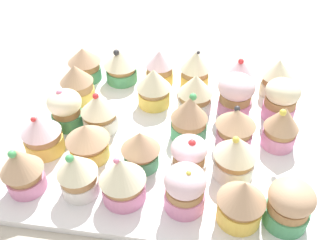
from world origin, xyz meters
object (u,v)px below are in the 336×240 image
(cupcake_0, at_px, (277,77))
(cupcake_13, at_px, (190,116))
(cupcake_2, at_px, (195,69))
(cupcake_14, at_px, (100,111))
(cupcake_8, at_px, (195,93))
(cupcake_26, at_px, (22,168))
(cupcake_11, at_px, (282,128))
(cupcake_21, at_px, (289,205))
(cupcake_25, at_px, (78,173))
(cupcake_20, at_px, (42,134))
(cupcake_1, at_px, (239,76))
(cupcake_12, at_px, (236,126))
(cupcake_7, at_px, (236,94))
(cupcake_3, at_px, (159,67))
(cupcake_5, at_px, (85,63))
(cupcake_6, at_px, (281,99))
(cupcake_22, at_px, (241,200))
(cupcake_24, at_px, (123,179))
(cupcake_15, at_px, (67,107))
(cupcake_17, at_px, (189,156))
(cupcake_23, at_px, (185,188))
(baking_tray, at_px, (168,136))
(cupcake_16, at_px, (235,156))
(cupcake_19, at_px, (88,140))
(cupcake_10, at_px, (77,83))
(cupcake_18, at_px, (141,148))
(cupcake_9, at_px, (154,87))
(cupcake_4, at_px, (121,65))

(cupcake_0, bearing_deg, cupcake_13, 42.92)
(cupcake_2, relative_size, cupcake_14, 1.09)
(cupcake_8, distance_m, cupcake_26, 0.31)
(cupcake_11, height_order, cupcake_21, cupcake_11)
(cupcake_26, bearing_deg, cupcake_25, -176.53)
(cupcake_20, xyz_separation_m, cupcake_26, (-0.01, 0.08, 0.01))
(cupcake_1, height_order, cupcake_12, cupcake_1)
(cupcake_11, bearing_deg, cupcake_7, -47.86)
(cupcake_3, distance_m, cupcake_14, 0.17)
(cupcake_3, distance_m, cupcake_20, 0.26)
(cupcake_5, height_order, cupcake_6, cupcake_6)
(cupcake_2, bearing_deg, cupcake_3, -1.77)
(cupcake_1, xyz_separation_m, cupcake_21, (-0.06, 0.28, -0.00))
(cupcake_22, relative_size, cupcake_24, 0.94)
(cupcake_15, distance_m, cupcake_24, 0.19)
(cupcake_17, height_order, cupcake_23, cupcake_23)
(cupcake_5, bearing_deg, cupcake_20, 90.05)
(baking_tray, height_order, cupcake_8, cupcake_8)
(cupcake_16, xyz_separation_m, cupcake_19, (0.22, -0.00, -0.00))
(cupcake_3, height_order, cupcake_10, cupcake_10)
(baking_tray, relative_size, cupcake_15, 6.57)
(cupcake_13, distance_m, cupcake_16, 0.11)
(baking_tray, xyz_separation_m, cupcake_6, (-0.18, -0.07, 0.04))
(cupcake_12, bearing_deg, cupcake_26, 25.14)
(cupcake_7, xyz_separation_m, cupcake_12, (-0.00, 0.08, -0.01))
(cupcake_21, distance_m, cupcake_22, 0.06)
(cupcake_2, relative_size, cupcake_18, 1.18)
(cupcake_16, bearing_deg, cupcake_11, -135.93)
(cupcake_15, height_order, cupcake_20, same)
(cupcake_7, bearing_deg, cupcake_17, 66.75)
(baking_tray, height_order, cupcake_6, cupcake_6)
(cupcake_23, bearing_deg, cupcake_8, -88.80)
(cupcake_13, distance_m, cupcake_14, 0.15)
(cupcake_0, relative_size, cupcake_10, 0.98)
(cupcake_11, relative_size, cupcake_24, 1.03)
(cupcake_8, xyz_separation_m, cupcake_17, (-0.00, 0.15, -0.00))
(cupcake_5, xyz_separation_m, cupcake_9, (-0.15, 0.06, 0.00))
(cupcake_2, xyz_separation_m, cupcake_22, (-0.08, 0.30, -0.00))
(cupcake_12, bearing_deg, cupcake_3, -46.64)
(cupcake_1, height_order, cupcake_25, cupcake_1)
(cupcake_3, height_order, cupcake_13, cupcake_13)
(cupcake_21, distance_m, cupcake_25, 0.28)
(cupcake_16, xyz_separation_m, cupcake_20, (0.29, -0.01, -0.00))
(cupcake_6, distance_m, cupcake_15, 0.36)
(cupcake_3, xyz_separation_m, cupcake_25, (0.07, 0.29, 0.00))
(baking_tray, relative_size, cupcake_9, 6.38)
(cupcake_2, xyz_separation_m, cupcake_24, (0.07, 0.28, -0.00))
(cupcake_11, height_order, cupcake_26, same)
(cupcake_4, height_order, cupcake_9, cupcake_9)
(cupcake_9, distance_m, cupcake_11, 0.23)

